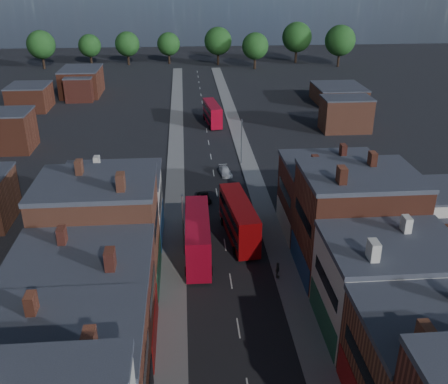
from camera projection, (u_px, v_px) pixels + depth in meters
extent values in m
cube|color=gray|center=(175.00, 188.00, 79.21)|extent=(3.00, 200.00, 0.12)
cube|color=gray|center=(256.00, 186.00, 80.16)|extent=(3.00, 200.00, 0.12)
cylinder|color=slate|center=(183.00, 226.00, 59.54)|extent=(0.16, 0.16, 8.00)
cube|color=slate|center=(182.00, 196.00, 57.88)|extent=(0.25, 0.70, 0.25)
cylinder|color=slate|center=(241.00, 142.00, 87.48)|extent=(0.16, 0.16, 8.00)
cube|color=slate|center=(242.00, 120.00, 85.81)|extent=(0.25, 0.70, 0.25)
cube|color=#B80A22|center=(198.00, 236.00, 59.59)|extent=(3.00, 12.43, 4.96)
cube|color=black|center=(198.00, 243.00, 59.99)|extent=(3.04, 11.44, 1.01)
cube|color=black|center=(197.00, 228.00, 59.10)|extent=(3.04, 11.44, 1.01)
cylinder|color=black|center=(186.00, 272.00, 56.88)|extent=(0.35, 1.13, 1.13)
cylinder|color=black|center=(211.00, 271.00, 57.04)|extent=(0.35, 1.13, 1.13)
cylinder|color=black|center=(187.00, 237.00, 64.07)|extent=(0.35, 1.13, 1.13)
cylinder|color=black|center=(208.00, 236.00, 64.24)|extent=(0.35, 1.13, 1.13)
cube|color=#9F090B|center=(239.00, 219.00, 63.78)|extent=(4.15, 12.40, 4.86)
cube|color=black|center=(239.00, 225.00, 64.17)|extent=(4.10, 11.44, 0.99)
cube|color=black|center=(239.00, 211.00, 63.29)|extent=(4.10, 11.44, 0.99)
cylinder|color=black|center=(235.00, 251.00, 61.01)|extent=(0.46, 1.14, 1.11)
cylinder|color=black|center=(257.00, 249.00, 61.50)|extent=(0.46, 1.14, 1.11)
cylinder|color=black|center=(222.00, 222.00, 67.95)|extent=(0.46, 1.14, 1.11)
cylinder|color=black|center=(242.00, 220.00, 68.43)|extent=(0.46, 1.14, 1.11)
cube|color=#A2071B|center=(212.00, 113.00, 110.04)|extent=(3.77, 11.13, 4.36)
cube|color=black|center=(212.00, 117.00, 110.39)|extent=(3.72, 10.27, 0.89)
cube|color=black|center=(212.00, 108.00, 109.60)|extent=(3.72, 10.27, 0.89)
cylinder|color=black|center=(210.00, 127.00, 107.55)|extent=(0.41, 1.02, 0.99)
cylinder|color=black|center=(221.00, 126.00, 108.00)|extent=(0.41, 1.02, 0.99)
cylinder|color=black|center=(204.00, 118.00, 113.77)|extent=(0.41, 1.02, 0.99)
cylinder|color=black|center=(215.00, 117.00, 114.22)|extent=(0.41, 1.02, 0.99)
imported|color=black|center=(204.00, 198.00, 74.94)|extent=(2.27, 4.05, 1.07)
imported|color=silver|center=(225.00, 171.00, 84.18)|extent=(2.27, 4.43, 1.23)
imported|color=#5B574E|center=(278.00, 270.00, 56.21)|extent=(0.86, 1.25, 1.96)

